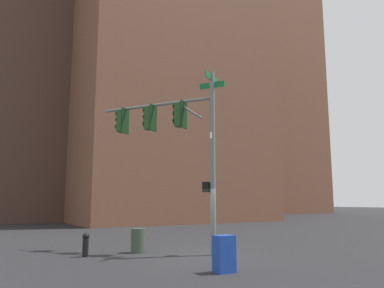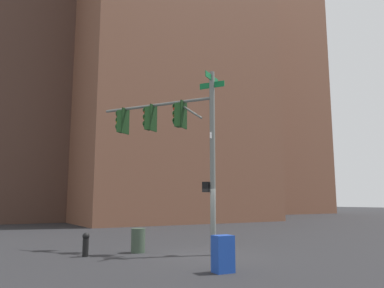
% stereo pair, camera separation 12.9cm
% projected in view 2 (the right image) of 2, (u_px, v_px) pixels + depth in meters
% --- Properties ---
extents(ground_plane, '(200.00, 200.00, 0.00)m').
position_uv_depth(ground_plane, '(207.00, 255.00, 14.30)').
color(ground_plane, '#262628').
extents(signal_pole_assembly, '(4.93, 3.50, 7.24)m').
position_uv_depth(signal_pole_assembly, '(173.00, 132.00, 15.66)').
color(signal_pole_assembly, slate).
rests_on(signal_pole_assembly, ground_plane).
extents(fire_hydrant, '(0.34, 0.26, 0.87)m').
position_uv_depth(fire_hydrant, '(86.00, 244.00, 13.85)').
color(fire_hydrant, black).
rests_on(fire_hydrant, ground_plane).
extents(litter_bin, '(0.56, 0.56, 0.95)m').
position_uv_depth(litter_bin, '(138.00, 240.00, 14.91)').
color(litter_bin, '#384738').
rests_on(litter_bin, ground_plane).
extents(newspaper_box, '(0.48, 0.59, 1.05)m').
position_uv_depth(newspaper_box, '(223.00, 254.00, 10.80)').
color(newspaper_box, '#193FA5').
rests_on(newspaper_box, ground_plane).
extents(building_brick_nearside, '(26.90, 19.68, 35.04)m').
position_uv_depth(building_brick_nearside, '(145.00, 76.00, 46.77)').
color(building_brick_nearside, brown).
rests_on(building_brick_nearside, ground_plane).
extents(building_brick_midblock, '(17.83, 19.43, 48.13)m').
position_uv_depth(building_brick_midblock, '(75.00, 24.00, 47.16)').
color(building_brick_midblock, '#4C3328').
rests_on(building_brick_midblock, ground_plane).
extents(building_glass_tower, '(30.30, 25.74, 67.87)m').
position_uv_depth(building_glass_tower, '(80.00, 30.00, 70.47)').
color(building_glass_tower, '#9EC6C1').
rests_on(building_glass_tower, ground_plane).
extents(building_brick_farside, '(18.68, 18.11, 43.58)m').
position_uv_depth(building_brick_farside, '(253.00, 90.00, 67.24)').
color(building_brick_farside, brown).
rests_on(building_brick_farside, ground_plane).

